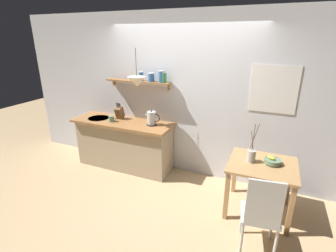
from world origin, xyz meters
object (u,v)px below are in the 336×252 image
(dining_table, at_px, (262,172))
(knife_block, at_px, (120,113))
(fruit_bowl, at_px, (273,161))
(coffee_mug_by_sink, at_px, (112,119))
(pendant_lamp, at_px, (137,81))
(twig_vase, at_px, (251,156))
(dining_chair_near, at_px, (261,213))
(electric_kettle, at_px, (152,118))

(dining_table, xyz_separation_m, knife_block, (-2.50, 0.44, 0.40))
(fruit_bowl, distance_m, coffee_mug_by_sink, 2.66)
(pendant_lamp, bearing_deg, coffee_mug_by_sink, 179.05)
(dining_table, xyz_separation_m, twig_vase, (-0.16, -0.00, 0.21))
(fruit_bowl, bearing_deg, dining_chair_near, -93.95)
(knife_block, distance_m, pendant_lamp, 0.83)
(dining_chair_near, xyz_separation_m, electric_kettle, (-1.87, 1.13, 0.48))
(dining_chair_near, relative_size, twig_vase, 1.82)
(fruit_bowl, height_order, pendant_lamp, pendant_lamp)
(dining_chair_near, xyz_separation_m, pendant_lamp, (-2.05, 1.00, 1.10))
(knife_block, bearing_deg, pendant_lamp, -21.92)
(knife_block, bearing_deg, dining_table, -10.08)
(fruit_bowl, relative_size, electric_kettle, 0.80)
(dining_table, xyz_separation_m, coffee_mug_by_sink, (-2.53, 0.25, 0.34))
(dining_chair_near, bearing_deg, knife_block, 154.81)
(dining_table, relative_size, fruit_bowl, 4.03)
(dining_table, height_order, pendant_lamp, pendant_lamp)
(dining_chair_near, height_order, electric_kettle, electric_kettle)
(electric_kettle, bearing_deg, coffee_mug_by_sink, -170.41)
(twig_vase, xyz_separation_m, knife_block, (-2.34, 0.45, 0.19))
(knife_block, relative_size, coffee_mug_by_sink, 2.24)
(dining_table, distance_m, dining_chair_near, 0.76)
(twig_vase, relative_size, knife_block, 1.79)
(twig_vase, bearing_deg, dining_table, 0.98)
(dining_chair_near, xyz_separation_m, coffee_mug_by_sink, (-2.59, 1.01, 0.41))
(dining_table, relative_size, electric_kettle, 3.24)
(dining_table, bearing_deg, pendant_lamp, 173.11)
(electric_kettle, relative_size, coffee_mug_by_sink, 1.96)
(dining_table, distance_m, pendant_lamp, 2.25)
(twig_vase, relative_size, electric_kettle, 2.05)
(dining_chair_near, distance_m, twig_vase, 0.83)
(dining_table, xyz_separation_m, fruit_bowl, (0.11, 0.04, 0.17))
(pendant_lamp, bearing_deg, knife_block, 158.08)
(dining_table, bearing_deg, twig_vase, -179.02)
(dining_table, bearing_deg, fruit_bowl, 20.52)
(fruit_bowl, bearing_deg, electric_kettle, 170.27)
(dining_chair_near, bearing_deg, pendant_lamp, 154.03)
(coffee_mug_by_sink, bearing_deg, dining_chair_near, -21.22)
(twig_vase, height_order, electric_kettle, twig_vase)
(coffee_mug_by_sink, xyz_separation_m, pendant_lamp, (0.54, -0.01, 0.69))
(twig_vase, bearing_deg, dining_chair_near, -74.29)
(twig_vase, relative_size, pendant_lamp, 0.93)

